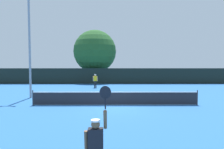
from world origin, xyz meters
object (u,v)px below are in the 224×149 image
player_serving (96,141)px  tennis_ball (111,100)px  large_tree (95,51)px  parked_car_mid (169,75)px  parked_car_near (151,75)px  player_receiving (95,79)px  light_pole (29,38)px

player_serving → tennis_ball: 11.25m
tennis_ball → player_serving: bearing=-91.9°
tennis_ball → large_tree: size_ratio=0.01×
tennis_ball → parked_car_mid: bearing=62.8°
player_serving → parked_car_mid: player_serving is taller
tennis_ball → parked_car_near: (7.21, 20.38, 0.74)m
player_receiving → large_tree: size_ratio=0.20×
parked_car_near → tennis_ball: bearing=-108.7°
tennis_ball → large_tree: (-2.51, 16.45, 4.76)m
parked_car_near → parked_car_mid: 3.24m
player_serving → parked_car_mid: size_ratio=0.57×
large_tree → parked_car_mid: (12.96, 3.85, -4.02)m
light_pole → large_tree: (4.39, 15.10, -0.31)m
light_pole → parked_car_mid: size_ratio=2.13×
light_pole → player_receiving: bearing=54.0°
tennis_ball → large_tree: 17.31m
light_pole → parked_car_mid: (17.35, 18.95, -4.33)m
tennis_ball → large_tree: bearing=98.7°
player_receiving → light_pole: (-5.05, -6.94, 4.11)m
player_receiving → light_pole: bearing=54.0°
tennis_ball → light_pole: 8.67m
tennis_ball → light_pole: size_ratio=0.01×
parked_car_mid → large_tree: bearing=-165.5°
tennis_ball → player_receiving: bearing=102.6°
player_serving → large_tree: large_tree is taller
light_pole → tennis_ball: bearing=-11.1°
parked_car_near → player_receiving: bearing=-126.1°
tennis_ball → parked_car_mid: size_ratio=0.02×
player_serving → parked_car_near: size_ratio=0.57×
tennis_ball → parked_car_mid: 22.85m
player_serving → light_pole: 14.72m
large_tree → light_pole: bearing=-106.2°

